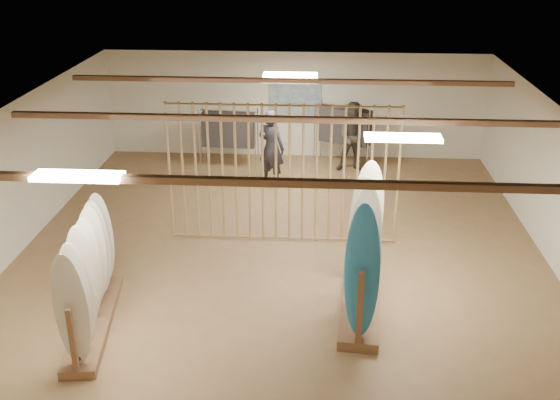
# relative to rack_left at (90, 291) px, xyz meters

# --- Properties ---
(floor) EXTENTS (12.00, 12.00, 0.00)m
(floor) POSITION_rel_rack_left_xyz_m (2.76, 2.44, -0.64)
(floor) COLOR olive
(floor) RESTS_ON ground
(ceiling) EXTENTS (12.00, 12.00, 0.00)m
(ceiling) POSITION_rel_rack_left_xyz_m (2.76, 2.44, 2.16)
(ceiling) COLOR #9B9992
(ceiling) RESTS_ON ground
(wall_back) EXTENTS (12.00, 0.00, 12.00)m
(wall_back) POSITION_rel_rack_left_xyz_m (2.76, 8.44, 0.76)
(wall_back) COLOR silver
(wall_back) RESTS_ON ground
(wall_left) EXTENTS (0.00, 12.00, 12.00)m
(wall_left) POSITION_rel_rack_left_xyz_m (-2.24, 2.44, 0.76)
(wall_left) COLOR silver
(wall_left) RESTS_ON ground
(ceiling_slats) EXTENTS (9.50, 6.12, 0.10)m
(ceiling_slats) POSITION_rel_rack_left_xyz_m (2.76, 2.44, 2.08)
(ceiling_slats) COLOR brown
(ceiling_slats) RESTS_ON ground
(light_panels) EXTENTS (1.20, 0.35, 0.06)m
(light_panels) POSITION_rel_rack_left_xyz_m (2.76, 2.44, 2.10)
(light_panels) COLOR white
(light_panels) RESTS_ON ground
(bamboo_partition) EXTENTS (4.45, 0.05, 2.78)m
(bamboo_partition) POSITION_rel_rack_left_xyz_m (2.76, 3.24, 0.76)
(bamboo_partition) COLOR #A98652
(bamboo_partition) RESTS_ON ground
(poster) EXTENTS (1.40, 0.03, 0.90)m
(poster) POSITION_rel_rack_left_xyz_m (2.76, 8.42, 0.96)
(poster) COLOR #2D609F
(poster) RESTS_ON ground
(rack_left) EXTENTS (0.89, 2.71, 1.87)m
(rack_left) POSITION_rel_rack_left_xyz_m (0.00, 0.00, 0.00)
(rack_left) COLOR brown
(rack_left) RESTS_ON floor
(rack_right) EXTENTS (0.81, 2.39, 2.23)m
(rack_right) POSITION_rel_rack_left_xyz_m (4.20, 0.73, 0.12)
(rack_right) COLOR brown
(rack_right) RESTS_ON floor
(clothing_rack_a) EXTENTS (1.44, 0.46, 1.54)m
(clothing_rack_a) POSITION_rel_rack_left_xyz_m (1.12, 7.42, 0.36)
(clothing_rack_a) COLOR silver
(clothing_rack_a) RESTS_ON floor
(clothing_rack_b) EXTENTS (1.41, 0.90, 1.59)m
(clothing_rack_b) POSITION_rel_rack_left_xyz_m (4.07, 7.84, 0.40)
(clothing_rack_b) COLOR silver
(clothing_rack_b) RESTS_ON floor
(shopper_a) EXTENTS (0.92, 0.80, 2.10)m
(shopper_a) POSITION_rel_rack_left_xyz_m (2.31, 6.23, 0.41)
(shopper_a) COLOR #26242C
(shopper_a) RESTS_ON floor
(shopper_b) EXTENTS (0.99, 0.78, 2.03)m
(shopper_b) POSITION_rel_rack_left_xyz_m (4.31, 7.34, 0.37)
(shopper_b) COLOR #353129
(shopper_b) RESTS_ON floor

